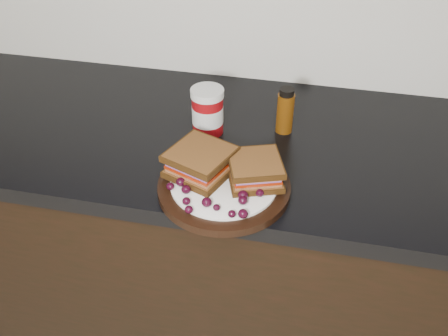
# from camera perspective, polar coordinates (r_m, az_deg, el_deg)

# --- Properties ---
(base_cabinets) EXTENTS (3.96, 0.58, 0.86)m
(base_cabinets) POSITION_cam_1_polar(r_m,az_deg,el_deg) (1.54, -0.99, -10.60)
(base_cabinets) COLOR black
(base_cabinets) RESTS_ON ground_plane
(countertop) EXTENTS (3.98, 0.60, 0.04)m
(countertop) POSITION_cam_1_polar(r_m,az_deg,el_deg) (1.24, -1.21, 3.24)
(countertop) COLOR black
(countertop) RESTS_ON base_cabinets
(plate) EXTENTS (0.28, 0.28, 0.02)m
(plate) POSITION_cam_1_polar(r_m,az_deg,el_deg) (1.05, 0.00, -2.19)
(plate) COLOR black
(plate) RESTS_ON countertop
(sandwich_left) EXTENTS (0.16, 0.16, 0.06)m
(sandwich_left) POSITION_cam_1_polar(r_m,az_deg,el_deg) (1.05, -2.71, 0.69)
(sandwich_left) COLOR brown
(sandwich_left) RESTS_ON plate
(sandwich_right) EXTENTS (0.14, 0.14, 0.05)m
(sandwich_right) POSITION_cam_1_polar(r_m,az_deg,el_deg) (1.04, 3.56, -0.25)
(sandwich_right) COLOR brown
(sandwich_right) RESTS_ON plate
(grape_0) EXTENTS (0.02, 0.02, 0.02)m
(grape_0) POSITION_cam_1_polar(r_m,az_deg,el_deg) (1.03, -6.17, -2.09)
(grape_0) COLOR black
(grape_0) RESTS_ON plate
(grape_1) EXTENTS (0.02, 0.02, 0.02)m
(grape_1) POSITION_cam_1_polar(r_m,az_deg,el_deg) (1.01, -4.37, -2.46)
(grape_1) COLOR black
(grape_1) RESTS_ON plate
(grape_2) EXTENTS (0.02, 0.02, 0.02)m
(grape_2) POSITION_cam_1_polar(r_m,az_deg,el_deg) (0.99, -4.33, -3.80)
(grape_2) COLOR black
(grape_2) RESTS_ON plate
(grape_3) EXTENTS (0.02, 0.02, 0.02)m
(grape_3) POSITION_cam_1_polar(r_m,az_deg,el_deg) (0.97, -4.04, -4.77)
(grape_3) COLOR black
(grape_3) RESTS_ON plate
(grape_4) EXTENTS (0.02, 0.02, 0.02)m
(grape_4) POSITION_cam_1_polar(r_m,az_deg,el_deg) (0.98, -1.99, -3.93)
(grape_4) COLOR black
(grape_4) RESTS_ON plate
(grape_5) EXTENTS (0.01, 0.01, 0.01)m
(grape_5) POSITION_cam_1_polar(r_m,az_deg,el_deg) (0.97, -0.86, -4.53)
(grape_5) COLOR black
(grape_5) RESTS_ON plate
(grape_6) EXTENTS (0.02, 0.02, 0.01)m
(grape_6) POSITION_cam_1_polar(r_m,az_deg,el_deg) (0.96, 0.90, -5.26)
(grape_6) COLOR black
(grape_6) RESTS_ON plate
(grape_7) EXTENTS (0.02, 0.02, 0.02)m
(grape_7) POSITION_cam_1_polar(r_m,az_deg,el_deg) (0.96, 2.18, -5.25)
(grape_7) COLOR black
(grape_7) RESTS_ON plate
(grape_8) EXTENTS (0.02, 0.02, 0.02)m
(grape_8) POSITION_cam_1_polar(r_m,az_deg,el_deg) (0.99, 2.16, -3.71)
(grape_8) COLOR black
(grape_8) RESTS_ON plate
(grape_9) EXTENTS (0.02, 0.02, 0.02)m
(grape_9) POSITION_cam_1_polar(r_m,az_deg,el_deg) (1.00, 2.18, -3.11)
(grape_9) COLOR black
(grape_9) RESTS_ON plate
(grape_10) EXTENTS (0.02, 0.02, 0.02)m
(grape_10) POSITION_cam_1_polar(r_m,az_deg,el_deg) (1.01, 4.11, -2.86)
(grape_10) COLOR black
(grape_10) RESTS_ON plate
(grape_11) EXTENTS (0.02, 0.02, 0.02)m
(grape_11) POSITION_cam_1_polar(r_m,az_deg,el_deg) (1.03, 3.58, -1.59)
(grape_11) COLOR black
(grape_11) RESTS_ON plate
(grape_12) EXTENTS (0.02, 0.02, 0.02)m
(grape_12) POSITION_cam_1_polar(r_m,az_deg,el_deg) (1.04, 4.69, -1.47)
(grape_12) COLOR black
(grape_12) RESTS_ON plate
(grape_13) EXTENTS (0.02, 0.02, 0.02)m
(grape_13) POSITION_cam_1_polar(r_m,az_deg,el_deg) (1.07, 4.53, -0.09)
(grape_13) COLOR black
(grape_13) RESTS_ON plate
(grape_14) EXTENTS (0.02, 0.02, 0.02)m
(grape_14) POSITION_cam_1_polar(r_m,az_deg,el_deg) (1.10, -1.16, 1.22)
(grape_14) COLOR black
(grape_14) RESTS_ON plate
(grape_15) EXTENTS (0.02, 0.02, 0.02)m
(grape_15) POSITION_cam_1_polar(r_m,az_deg,el_deg) (1.08, -2.29, 0.57)
(grape_15) COLOR black
(grape_15) RESTS_ON plate
(grape_16) EXTENTS (0.02, 0.02, 0.02)m
(grape_16) POSITION_cam_1_polar(r_m,az_deg,el_deg) (1.07, -4.10, 0.14)
(grape_16) COLOR black
(grape_16) RESTS_ON plate
(grape_17) EXTENTS (0.02, 0.02, 0.02)m
(grape_17) POSITION_cam_1_polar(r_m,az_deg,el_deg) (1.06, -3.97, -0.18)
(grape_17) COLOR black
(grape_17) RESTS_ON plate
(grape_18) EXTENTS (0.02, 0.02, 0.02)m
(grape_18) POSITION_cam_1_polar(r_m,az_deg,el_deg) (1.03, -4.96, -1.59)
(grape_18) COLOR black
(grape_18) RESTS_ON plate
(grape_19) EXTENTS (0.02, 0.02, 0.02)m
(grape_19) POSITION_cam_1_polar(r_m,az_deg,el_deg) (1.09, -2.55, 1.03)
(grape_19) COLOR black
(grape_19) RESTS_ON plate
(grape_20) EXTENTS (0.02, 0.02, 0.02)m
(grape_20) POSITION_cam_1_polar(r_m,az_deg,el_deg) (1.05, -2.27, -0.48)
(grape_20) COLOR black
(grape_20) RESTS_ON plate
(grape_21) EXTENTS (0.01, 0.01, 0.01)m
(grape_21) POSITION_cam_1_polar(r_m,az_deg,el_deg) (1.06, -3.41, -0.51)
(grape_21) COLOR black
(grape_21) RESTS_ON plate
(condiment_jar) EXTENTS (0.09, 0.09, 0.12)m
(condiment_jar) POSITION_cam_1_polar(r_m,az_deg,el_deg) (1.21, -1.89, 6.52)
(condiment_jar) COLOR maroon
(condiment_jar) RESTS_ON countertop
(oil_bottle) EXTENTS (0.05, 0.05, 0.12)m
(oil_bottle) POSITION_cam_1_polar(r_m,az_deg,el_deg) (1.22, 7.02, 6.56)
(oil_bottle) COLOR #532C08
(oil_bottle) RESTS_ON countertop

